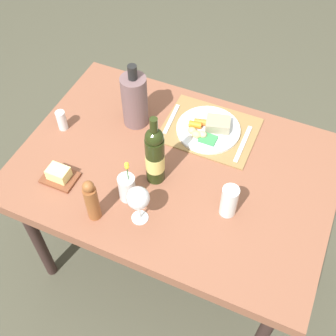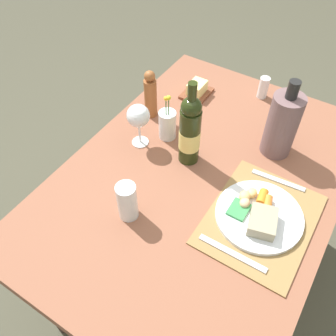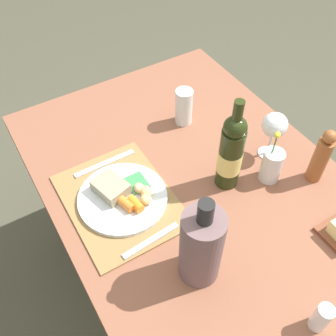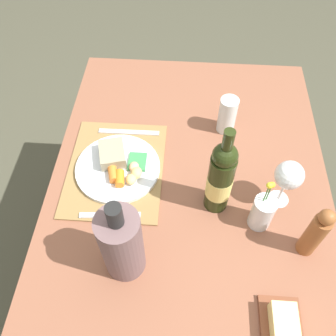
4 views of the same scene
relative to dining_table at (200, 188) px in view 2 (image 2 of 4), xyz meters
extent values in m
plane|color=#484737|center=(0.00, 0.00, -0.66)|extent=(8.00, 8.00, 0.00)
cube|color=brown|center=(0.00, 0.00, 0.04)|extent=(1.23, 0.87, 0.05)
cylinder|color=#362420|center=(0.52, -0.34, -0.33)|extent=(0.05, 0.05, 0.68)
cylinder|color=#362420|center=(-0.52, 0.34, -0.33)|extent=(0.05, 0.05, 0.68)
cylinder|color=#362420|center=(0.52, 0.34, -0.33)|extent=(0.05, 0.05, 0.68)
cube|color=olive|center=(-0.06, -0.24, 0.07)|extent=(0.38, 0.30, 0.01)
cylinder|color=white|center=(-0.05, -0.23, 0.08)|extent=(0.27, 0.27, 0.01)
cube|color=gray|center=(-0.09, -0.25, 0.11)|extent=(0.12, 0.10, 0.04)
cylinder|color=orange|center=(-0.01, -0.23, 0.10)|extent=(0.06, 0.04, 0.03)
cylinder|color=orange|center=(0.00, -0.21, 0.10)|extent=(0.06, 0.04, 0.03)
ellipsoid|color=#D5AD82|center=(-0.05, -0.17, 0.10)|extent=(0.04, 0.03, 0.02)
ellipsoid|color=#D9B971|center=(-0.02, -0.16, 0.10)|extent=(0.04, 0.03, 0.03)
ellipsoid|color=#D7BA73|center=(0.00, -0.18, 0.10)|extent=(0.04, 0.03, 0.03)
cube|color=#3A8D4D|center=(-0.07, -0.17, 0.09)|extent=(0.07, 0.06, 0.01)
cube|color=silver|center=(-0.21, -0.21, 0.07)|extent=(0.02, 0.21, 0.00)
cube|color=silver|center=(0.11, -0.23, 0.07)|extent=(0.03, 0.18, 0.00)
cylinder|color=#242E10|center=(0.05, 0.08, 0.17)|extent=(0.07, 0.07, 0.21)
sphere|color=#242E10|center=(0.05, 0.08, 0.30)|extent=(0.07, 0.07, 0.07)
cylinder|color=#242E10|center=(0.05, 0.08, 0.34)|extent=(0.03, 0.03, 0.08)
cylinder|color=#E8D371|center=(0.05, 0.08, 0.16)|extent=(0.07, 0.07, 0.07)
cylinder|color=white|center=(0.51, 0.00, 0.11)|extent=(0.04, 0.04, 0.09)
cylinder|color=silver|center=(-0.26, 0.12, 0.13)|extent=(0.06, 0.06, 0.13)
cylinder|color=#ADDBD2|center=(-0.26, 0.12, 0.11)|extent=(0.06, 0.06, 0.07)
cylinder|color=#96542A|center=(0.17, 0.32, 0.15)|extent=(0.05, 0.05, 0.16)
sphere|color=#96542A|center=(0.17, 0.32, 0.24)|extent=(0.04, 0.04, 0.04)
cube|color=brown|center=(0.38, 0.23, 0.07)|extent=(0.13, 0.10, 0.01)
cube|color=#F7EB92|center=(0.38, 0.23, 0.10)|extent=(0.08, 0.06, 0.05)
cylinder|color=white|center=(0.02, 0.27, 0.07)|extent=(0.06, 0.06, 0.00)
cylinder|color=white|center=(0.02, 0.27, 0.11)|extent=(0.01, 0.01, 0.09)
sphere|color=white|center=(0.02, 0.27, 0.19)|extent=(0.08, 0.08, 0.08)
cylinder|color=#6D5354|center=(0.25, -0.16, 0.18)|extent=(0.11, 0.11, 0.23)
cylinder|color=black|center=(0.25, -0.16, 0.33)|extent=(0.04, 0.04, 0.06)
cylinder|color=silver|center=(0.10, 0.20, 0.12)|extent=(0.06, 0.06, 0.11)
cylinder|color=#3F7233|center=(0.10, 0.19, 0.16)|extent=(0.00, 0.00, 0.18)
sphere|color=yellow|center=(0.10, 0.19, 0.25)|extent=(0.02, 0.02, 0.02)
cylinder|color=#3F7233|center=(0.09, 0.20, 0.16)|extent=(0.00, 0.00, 0.18)
sphere|color=yellow|center=(0.09, 0.20, 0.25)|extent=(0.02, 0.02, 0.02)
camera|label=1|loc=(-0.40, 0.97, 1.40)|focal=46.24mm
camera|label=2|loc=(-0.73, -0.32, 1.01)|focal=38.88mm
camera|label=3|loc=(0.61, -0.47, 1.01)|focal=41.76mm
camera|label=4|loc=(0.60, -0.02, 0.99)|focal=38.30mm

